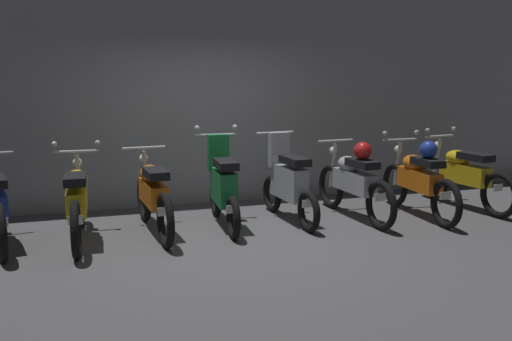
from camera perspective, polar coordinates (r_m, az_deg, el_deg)
The scene contains 9 objects.
ground_plane at distance 6.98m, azimuth -1.68°, elevation -7.05°, with size 80.00×80.00×0.00m, color #4C4C4F.
back_wall at distance 8.88m, azimuth -5.75°, elevation 7.64°, with size 16.00×0.30×3.37m, color gray.
motorbike_slot_2 at distance 7.21m, azimuth -17.15°, elevation -2.88°, with size 0.59×1.95×1.15m.
motorbike_slot_3 at distance 7.35m, azimuth -10.08°, elevation -2.35°, with size 0.56×1.95×1.03m.
motorbike_slot_4 at distance 7.56m, azimuth -3.26°, elevation -1.58°, with size 0.59×1.68×1.29m.
motorbike_slot_5 at distance 7.83m, azimuth 3.17°, elevation -1.20°, with size 0.56×1.68×1.18m.
motorbike_slot_6 at distance 8.06m, azimuth 9.62°, elevation -0.99°, with size 0.56×1.95×1.08m.
motorbike_slot_7 at distance 8.37m, azimuth 15.71°, elevation -0.80°, with size 0.59×1.95×1.15m.
motorbike_slot_8 at distance 9.08m, azimuth 19.70°, elevation -0.42°, with size 0.59×1.94×1.15m.
Camera 1 is at (-1.80, -6.42, 2.05)m, focal length 40.71 mm.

